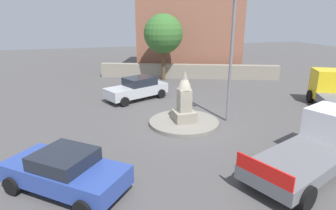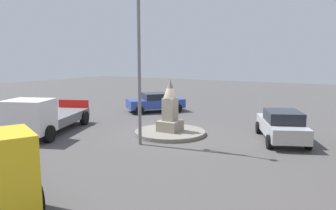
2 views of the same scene
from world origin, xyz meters
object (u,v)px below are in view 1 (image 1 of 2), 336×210
Objects in this scene: streetlamp at (232,37)px; truck_white_parked_right at (320,144)px; monument at (184,100)px; car_blue_approaching at (65,171)px; truck_yellow_far_side at (335,93)px; tree_near_wall at (163,34)px; corner_building at (190,22)px; car_silver_waiting at (137,88)px.

streetlamp reaches higher than truck_white_parked_right.
monument reaches higher than car_blue_approaching.
tree_near_wall is (11.00, 8.19, 3.05)m from truck_yellow_far_side.
car_blue_approaching is (-4.46, 8.32, -3.87)m from streetlamp.
car_blue_approaching is at bearing 83.58° from truck_white_parked_right.
car_blue_approaching is 23.71m from corner_building.
streetlamp reaches higher than tree_near_wall.
monument is at bearing 31.75° from truck_white_parked_right.
streetlamp is 1.29× the size of truck_yellow_far_side.
car_silver_waiting is 0.80× the size of tree_near_wall.
truck_yellow_far_side is (-0.07, -10.01, -0.30)m from monument.
monument is at bearing 89.58° from truck_yellow_far_side.
tree_near_wall is (10.93, -1.81, 2.75)m from monument.
streetlamp is 6.69m from truck_white_parked_right.
car_blue_approaching is 17.69m from tree_near_wall.
monument is 5.70m from car_silver_waiting.
monument is 0.44× the size of truck_white_parked_right.
truck_yellow_far_side reaches higher than truck_white_parked_right.
car_silver_waiting is 12.84m from truck_yellow_far_side.
tree_near_wall is (11.14, 0.67, -0.51)m from streetlamp.
truck_white_parked_right is 17.03m from tree_near_wall.
car_silver_waiting is (5.45, 1.58, -0.56)m from monument.
monument is at bearing -163.85° from car_silver_waiting.
truck_white_parked_right is at bearing 173.49° from corner_building.
corner_building is (15.55, 4.05, 3.87)m from truck_yellow_far_side.
streetlamp is 0.73× the size of corner_building.
truck_white_parked_right reaches higher than car_blue_approaching.
tree_near_wall is at bearing -31.75° from car_silver_waiting.
corner_building reaches higher than monument.
car_blue_approaching is 10.97m from car_silver_waiting.
streetlamp reaches higher than car_silver_waiting.
tree_near_wall reaches higher than car_blue_approaching.
corner_building is (21.20, -2.42, 3.95)m from truck_white_parked_right.
car_silver_waiting is 0.80× the size of truck_yellow_far_side.
streetlamp is at bearing -176.54° from tree_near_wall.
corner_building is (10.03, -7.54, 4.12)m from car_silver_waiting.
tree_near_wall reaches higher than truck_white_parked_right.
monument is 16.96m from corner_building.
tree_near_wall reaches higher than car_silver_waiting.
monument is at bearing 170.59° from tree_near_wall.
streetlamp is at bearing -144.32° from car_silver_waiting.
tree_near_wall reaches higher than truck_yellow_far_side.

